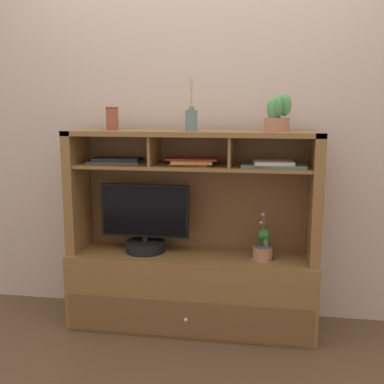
{
  "coord_description": "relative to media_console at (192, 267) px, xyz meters",
  "views": [
    {
      "loc": [
        0.45,
        -2.76,
        1.37
      ],
      "look_at": [
        0.0,
        0.0,
        0.86
      ],
      "focal_mm": 43.73,
      "sensor_mm": 36.0,
      "label": 1
    }
  ],
  "objects": [
    {
      "name": "floor_plane",
      "position": [
        0.0,
        -0.01,
        -0.39
      ],
      "size": [
        6.0,
        6.0,
        0.02
      ],
      "primitive_type": "cube",
      "color": "brown",
      "rests_on": "ground"
    },
    {
      "name": "back_wall",
      "position": [
        0.0,
        0.24,
        1.02
      ],
      "size": [
        6.0,
        0.02,
        2.8
      ],
      "primitive_type": "cube",
      "color": "beige",
      "rests_on": "ground"
    },
    {
      "name": "media_console",
      "position": [
        0.0,
        0.0,
        0.0
      ],
      "size": [
        1.52,
        0.45,
        1.23
      ],
      "color": "olive",
      "rests_on": "ground"
    },
    {
      "name": "tv_monitor",
      "position": [
        -0.3,
        -0.01,
        0.26
      ],
      "size": [
        0.55,
        0.24,
        0.43
      ],
      "color": "black",
      "rests_on": "media_console"
    },
    {
      "name": "potted_orchid",
      "position": [
        0.44,
        -0.05,
        0.13
      ],
      "size": [
        0.14,
        0.14,
        0.29
      ],
      "color": "#AA704C",
      "rests_on": "media_console"
    },
    {
      "name": "potted_fern",
      "position": [
        0.44,
        -0.04,
        0.17
      ],
      "size": [
        0.14,
        0.15,
        0.19
      ],
      "color": "#52535B",
      "rests_on": "media_console"
    },
    {
      "name": "magazine_stack_left",
      "position": [
        0.48,
        -0.03,
        0.66
      ],
      "size": [
        0.38,
        0.22,
        0.04
      ],
      "color": "#516A59",
      "rests_on": "media_console"
    },
    {
      "name": "magazine_stack_centre",
      "position": [
        -0.0,
        0.01,
        0.67
      ],
      "size": [
        0.31,
        0.23,
        0.04
      ],
      "color": "#A02A27",
      "rests_on": "media_console"
    },
    {
      "name": "magazine_stack_right",
      "position": [
        -0.49,
        0.04,
        0.66
      ],
      "size": [
        0.34,
        0.2,
        0.03
      ],
      "color": "slate",
      "rests_on": "media_console"
    },
    {
      "name": "diffuser_bottle",
      "position": [
        0.0,
        -0.03,
        0.92
      ],
      "size": [
        0.07,
        0.07,
        0.3
      ],
      "color": "slate",
      "rests_on": "media_console"
    },
    {
      "name": "potted_succulent",
      "position": [
        0.5,
        -0.01,
        0.94
      ],
      "size": [
        0.17,
        0.17,
        0.21
      ],
      "color": "#AA6D52",
      "rests_on": "media_console"
    },
    {
      "name": "ceramic_vase",
      "position": [
        -0.49,
        0.0,
        0.92
      ],
      "size": [
        0.08,
        0.08,
        0.14
      ],
      "color": "brown",
      "rests_on": "media_console"
    }
  ]
}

